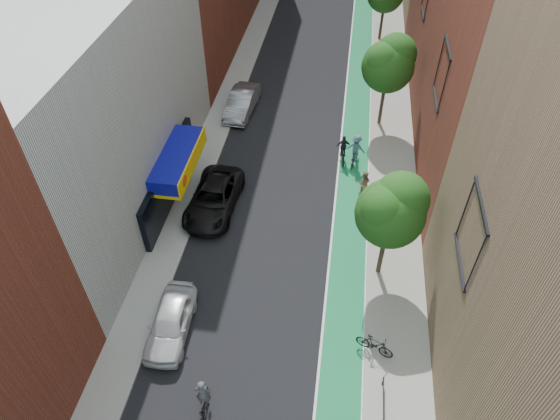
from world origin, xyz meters
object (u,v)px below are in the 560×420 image
at_px(cyclist_lead, 204,400).
at_px(cyclist_lane_near, 363,187).
at_px(parked_car_white, 171,322).
at_px(parked_car_silver, 242,102).
at_px(parked_car_black, 214,198).
at_px(cyclist_lane_mid, 343,152).
at_px(cyclist_lane_far, 355,152).

relative_size(cyclist_lead, cyclist_lane_near, 1.04).
xyz_separation_m(parked_car_white, parked_car_silver, (-0.49, 19.22, 0.06)).
height_order(parked_car_black, cyclist_lane_near, cyclist_lane_near).
bearing_deg(parked_car_white, cyclist_lead, -56.30).
bearing_deg(parked_car_black, cyclist_lane_mid, 40.31).
height_order(cyclist_lane_near, cyclist_lane_mid, cyclist_lane_near).
distance_m(parked_car_black, cyclist_lane_near, 9.00).
distance_m(cyclist_lead, cyclist_lane_near, 15.54).
distance_m(cyclist_lane_near, cyclist_lane_mid, 3.83).
distance_m(parked_car_black, cyclist_lead, 12.36).
bearing_deg(parked_car_black, cyclist_lane_near, 16.23).
bearing_deg(cyclist_lane_mid, cyclist_lane_far, 159.65).
xyz_separation_m(parked_car_white, cyclist_lane_mid, (7.31, 14.34, -0.05)).
xyz_separation_m(parked_car_silver, cyclist_lead, (2.99, -22.70, -0.09)).
bearing_deg(parked_car_silver, cyclist_lane_near, -38.38).
bearing_deg(cyclist_lead, cyclist_lane_far, -114.29).
xyz_separation_m(cyclist_lane_near, cyclist_lane_far, (-0.60, 3.37, 0.09)).
bearing_deg(cyclist_lane_near, parked_car_silver, -38.40).
height_order(parked_car_silver, cyclist_lane_near, cyclist_lane_near).
distance_m(parked_car_silver, cyclist_lead, 22.89).
distance_m(parked_car_white, cyclist_lane_far, 16.30).
xyz_separation_m(parked_car_black, cyclist_lane_mid, (7.34, 5.71, -0.08)).
bearing_deg(cyclist_lead, cyclist_lane_mid, -111.75).
height_order(parked_car_silver, cyclist_lane_far, cyclist_lane_far).
height_order(parked_car_white, cyclist_lead, cyclist_lead).
distance_m(parked_car_white, cyclist_lane_mid, 16.09).
xyz_separation_m(parked_car_white, parked_car_black, (-0.04, 8.63, 0.04)).
distance_m(parked_car_white, cyclist_lead, 4.28).
bearing_deg(cyclist_lead, parked_car_silver, -89.14).
relative_size(parked_car_black, cyclist_lane_mid, 2.94).
relative_size(cyclist_lane_near, cyclist_lane_mid, 1.06).
distance_m(cyclist_lead, cyclist_lane_mid, 18.45).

